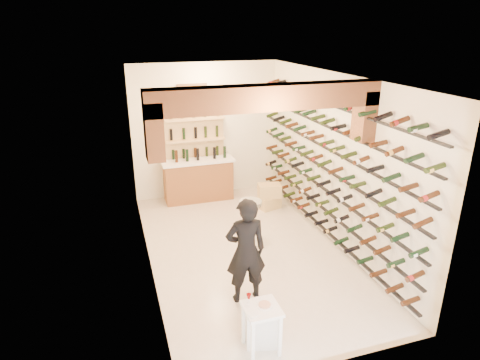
% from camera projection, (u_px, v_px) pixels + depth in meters
% --- Properties ---
extents(ground, '(6.00, 6.00, 0.00)m').
position_uv_depth(ground, '(245.00, 250.00, 7.87)').
color(ground, beige).
rests_on(ground, ground).
extents(room_shell, '(3.52, 6.02, 3.21)m').
position_uv_depth(room_shell, '(250.00, 137.00, 6.85)').
color(room_shell, silver).
rests_on(room_shell, ground).
extents(wine_rack, '(0.32, 5.70, 2.56)m').
position_uv_depth(wine_rack, '(323.00, 164.00, 7.76)').
color(wine_rack, black).
rests_on(wine_rack, ground).
extents(back_counter, '(1.70, 0.62, 1.29)m').
position_uv_depth(back_counter, '(198.00, 179.00, 9.96)').
color(back_counter, brown).
rests_on(back_counter, ground).
extents(back_shelving, '(1.40, 0.31, 2.73)m').
position_uv_depth(back_shelving, '(195.00, 150.00, 9.95)').
color(back_shelving, tan).
rests_on(back_shelving, ground).
extents(tasting_table, '(0.45, 0.45, 0.79)m').
position_uv_depth(tasting_table, '(261.00, 315.00, 5.28)').
color(tasting_table, white).
rests_on(tasting_table, ground).
extents(white_stool, '(0.49, 0.49, 0.50)m').
position_uv_depth(white_stool, '(261.00, 325.00, 5.53)').
color(white_stool, white).
rests_on(white_stool, ground).
extents(person, '(0.64, 0.44, 1.69)m').
position_uv_depth(person, '(246.00, 251.00, 6.17)').
color(person, black).
rests_on(person, ground).
extents(chrome_barstool, '(0.45, 0.45, 0.88)m').
position_uv_depth(chrome_barstool, '(250.00, 219.00, 7.96)').
color(chrome_barstool, silver).
rests_on(chrome_barstool, ground).
extents(crate_lower, '(0.55, 0.44, 0.29)m').
position_uv_depth(crate_lower, '(269.00, 202.00, 9.60)').
color(crate_lower, '#D2B673').
rests_on(crate_lower, ground).
extents(crate_upper, '(0.56, 0.43, 0.29)m').
position_uv_depth(crate_upper, '(269.00, 191.00, 9.50)').
color(crate_upper, '#D2B673').
rests_on(crate_upper, crate_lower).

